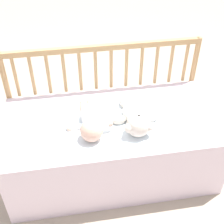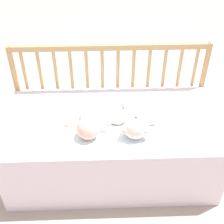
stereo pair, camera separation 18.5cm
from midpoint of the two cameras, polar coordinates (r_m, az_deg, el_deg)
ground_plane at (r=2.21m, az=2.44°, el=-10.33°), size 12.00×12.00×0.00m
crib_mattress at (r=2.05m, az=2.61°, el=-6.26°), size 1.31×0.65×0.45m
crib_rail at (r=2.11m, az=2.20°, el=6.96°), size 1.31×0.04×0.77m
blanket at (r=1.89m, az=2.59°, el=-1.48°), size 0.78×0.51×0.01m
teddy_bear at (r=1.82m, az=7.04°, el=-1.43°), size 0.28×0.39×0.14m
baby at (r=1.81m, az=-1.43°, el=-1.59°), size 0.30×0.41×0.13m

